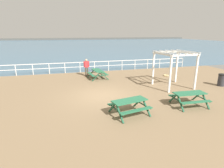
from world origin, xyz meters
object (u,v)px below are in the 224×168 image
visitor (86,66)px  lattice_pergola (175,61)px  picnic_table_near_right (130,103)px  picnic_table_far_left (189,96)px  picnic_table_far_right (98,72)px  litter_bin (222,80)px

visitor → lattice_pergola: bearing=-121.0°
picnic_table_near_right → visitor: (-1.07, 8.96, 0.36)m
picnic_table_far_left → picnic_table_far_right: bearing=119.7°
picnic_table_near_right → picnic_table_far_left: (3.68, 0.21, 0.00)m
litter_bin → picnic_table_far_right: bearing=151.7°
picnic_table_far_left → visitor: 9.96m
visitor → litter_bin: 11.45m
picnic_table_near_right → lattice_pergola: bearing=25.6°
picnic_table_far_left → litter_bin: litter_bin is taller
picnic_table_far_left → visitor: visitor is taller
picnic_table_far_right → visitor: bearing=29.3°
lattice_pergola → litter_bin: size_ratio=2.85×
visitor → lattice_pergola: (5.97, -5.16, 1.05)m
lattice_pergola → visitor: bearing=135.3°
visitor → lattice_pergola: size_ratio=0.61×
litter_bin → visitor: bearing=148.7°
picnic_table_far_left → litter_bin: 5.74m
visitor → picnic_table_far_left: bearing=-141.6°
picnic_table_far_right → visitor: visitor is taller
picnic_table_near_right → lattice_pergola: size_ratio=0.77×
picnic_table_near_right → visitor: bearing=84.6°
picnic_table_far_left → lattice_pergola: (1.22, 3.58, 1.41)m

